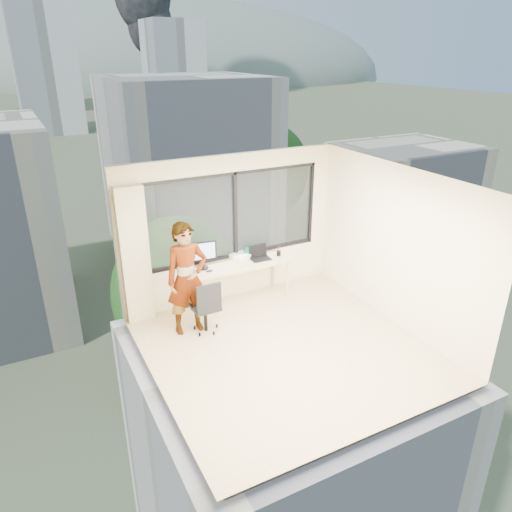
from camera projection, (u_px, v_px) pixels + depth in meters
floor at (286, 348)px, 7.30m from camera, size 4.00×4.00×0.01m
ceiling at (291, 181)px, 6.27m from camera, size 4.00×4.00×0.01m
wall_front at (384, 341)px, 5.16m from camera, size 4.00×0.01×2.60m
wall_left at (150, 303)px, 5.94m from camera, size 0.01×4.00×2.60m
wall_right at (396, 247)px, 7.63m from camera, size 0.01×4.00×2.60m
window_wall at (232, 216)px, 8.35m from camera, size 3.30×0.16×1.55m
curtain at (135, 256)px, 7.65m from camera, size 0.45×0.14×2.30m
desk at (239, 283)px, 8.51m from camera, size 1.80×0.60×0.75m
chair at (205, 305)px, 7.58m from camera, size 0.48×0.48×0.93m
person at (187, 279)px, 7.43m from camera, size 0.67×0.44×1.83m
monitor at (202, 255)px, 8.08m from camera, size 0.51×0.16×0.50m
game_console at (241, 256)px, 8.57m from camera, size 0.38×0.35×0.08m
laptop at (261, 253)px, 8.49m from camera, size 0.36×0.38×0.22m
cellphone at (209, 271)px, 8.06m from camera, size 0.12×0.06×0.01m
pen_cup at (279, 253)px, 8.67m from camera, size 0.09×0.09×0.10m
handbag at (252, 250)px, 8.64m from camera, size 0.31×0.19×0.22m
exterior_ground at (19, 135)px, 110.59m from camera, size 400.00×400.00×0.04m
near_bldg_b at (189, 165)px, 45.71m from camera, size 14.00×13.00×16.00m
near_bldg_c at (402, 197)px, 46.37m from camera, size 12.00×10.00×10.00m
far_tower_b at (45, 64)px, 108.01m from camera, size 13.00×13.00×30.00m
far_tower_c at (174, 68)px, 140.74m from camera, size 15.00×15.00×26.00m
hill_b at (168, 79)px, 315.74m from camera, size 300.00×220.00×96.00m
tree_b at (181, 309)px, 27.43m from camera, size 7.60×7.60×9.00m
tree_c at (270, 179)px, 52.76m from camera, size 8.40×8.40×10.00m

